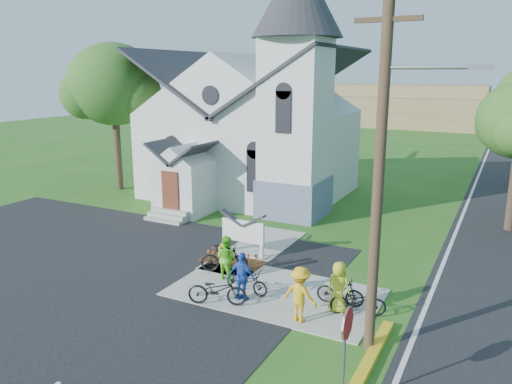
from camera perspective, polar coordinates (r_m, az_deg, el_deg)
The scene contains 20 objects.
ground at distance 17.70m, azimuth -3.07°, elevation -11.14°, with size 120.00×120.00×0.00m, color #2A5F1B.
parking_lot at distance 20.63m, azimuth -23.29°, elevation -8.56°, with size 20.00×16.00×0.02m, color black.
sidewalk at distance 17.46m, azimuth 2.12°, elevation -11.41°, with size 7.00×4.00×0.05m, color #A19D91.
church at distance 29.73m, azimuth -0.14°, elevation 9.47°, with size 12.35×12.00×13.00m.
church_sign at distance 20.47m, azimuth -1.48°, elevation -4.54°, with size 2.20×0.40×1.70m.
flower_bed at distance 20.07m, azimuth -2.71°, elevation -7.94°, with size 2.60×1.10×0.07m, color #3C1F10.
utility_pole at distance 12.81m, azimuth 14.27°, elevation 4.18°, with size 3.45×0.28×10.00m.
stop_sign at distance 11.50m, azimuth 10.28°, elevation -15.95°, with size 0.11×0.76×2.48m.
tree_lot_corner at distance 32.57m, azimuth -15.99°, elevation 11.72°, with size 5.60×5.60×9.15m.
distant_hills at distance 70.53m, azimuth 23.55°, elevation 8.28°, with size 61.00×10.00×5.60m.
cyclist_0 at distance 18.55m, azimuth -3.49°, elevation -7.22°, with size 0.56×0.37×1.54m, color gold.
bike_0 at distance 17.21m, azimuth -1.06°, elevation -10.15°, with size 0.56×1.61×0.85m, color black.
cyclist_1 at distance 18.20m, azimuth -3.42°, elevation -7.49°, with size 0.79×0.61×1.62m, color #53CE26.
bike_1 at distance 18.88m, azimuth -3.63°, elevation -7.59°, with size 0.50×1.78×1.07m, color black.
cyclist_2 at distance 16.53m, azimuth -1.58°, elevation -9.65°, with size 0.97×0.40×1.66m, color blue.
bike_2 at distance 16.42m, azimuth -4.46°, elevation -11.10°, with size 0.67×1.92×1.01m, color black.
cyclist_3 at distance 15.30m, azimuth 5.08°, elevation -11.57°, with size 1.11×0.64×1.73m, color gold.
bike_3 at distance 16.59m, azimuth 9.59°, elevation -11.13°, with size 0.44×1.55×0.93m, color black.
cyclist_4 at distance 16.04m, azimuth 9.42°, elevation -10.64°, with size 0.80×0.52×1.64m, color #B4C625.
bike_4 at distance 16.09m, azimuth 11.57°, elevation -12.11°, with size 0.60×1.72×0.90m, color black.
Camera 1 is at (8.19, -13.83, 7.42)m, focal length 35.00 mm.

